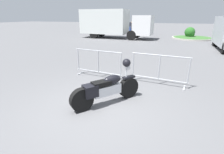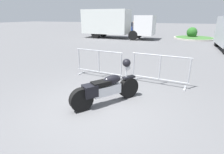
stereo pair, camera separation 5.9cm
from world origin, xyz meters
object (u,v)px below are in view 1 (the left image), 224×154
(box_truck, at_px, (112,23))
(pedestrian, at_px, (132,28))
(parked_car_white, at_px, (115,28))
(parked_car_blue, at_px, (136,28))
(motorcycle, at_px, (107,88))
(crowd_barrier_far, at_px, (159,69))
(parked_car_black, at_px, (97,27))
(crowd_barrier_near, at_px, (98,63))

(box_truck, xyz_separation_m, pedestrian, (1.39, 3.19, -0.72))
(parked_car_white, bearing_deg, pedestrian, -139.15)
(box_truck, distance_m, parked_car_blue, 6.37)
(motorcycle, height_order, box_truck, box_truck)
(box_truck, height_order, parked_car_blue, box_truck)
(box_truck, xyz_separation_m, parked_car_blue, (1.23, 6.19, -0.87))
(crowd_barrier_far, xyz_separation_m, parked_car_white, (-8.10, 18.40, 0.17))
(parked_car_black, xyz_separation_m, pedestrian, (6.13, -2.93, 0.21))
(crowd_barrier_near, bearing_deg, parked_car_blue, 98.52)
(parked_car_white, bearing_deg, parked_car_black, 81.18)
(parked_car_black, bearing_deg, motorcycle, -161.23)
(parked_car_black, bearing_deg, pedestrian, -122.62)
(motorcycle, xyz_separation_m, crowd_barrier_near, (-1.17, 1.99, 0.09))
(parked_car_white, bearing_deg, crowd_barrier_near, -169.67)
(motorcycle, bearing_deg, crowd_barrier_near, 67.31)
(crowd_barrier_near, distance_m, parked_car_black, 20.46)
(crowd_barrier_near, xyz_separation_m, crowd_barrier_far, (2.34, 0.00, 0.00))
(parked_car_white, height_order, pedestrian, pedestrian)
(parked_car_blue, bearing_deg, box_truck, 161.71)
(motorcycle, distance_m, pedestrian, 17.97)
(box_truck, xyz_separation_m, parked_car_white, (-1.76, 6.03, -0.91))
(crowd_barrier_far, bearing_deg, parked_car_blue, 105.42)
(crowd_barrier_near, bearing_deg, crowd_barrier_far, 0.00)
(parked_car_blue, distance_m, pedestrian, 3.00)
(box_truck, relative_size, parked_car_black, 1.81)
(crowd_barrier_far, relative_size, parked_car_black, 0.47)
(motorcycle, height_order, crowd_barrier_far, motorcycle)
(pedestrian, bearing_deg, motorcycle, 152.23)
(crowd_barrier_far, height_order, pedestrian, pedestrian)
(crowd_barrier_far, bearing_deg, crowd_barrier_near, 180.00)
(parked_car_white, xyz_separation_m, pedestrian, (3.14, -2.84, 0.20))
(crowd_barrier_far, distance_m, parked_car_blue, 19.25)
(crowd_barrier_near, height_order, parked_car_black, parked_car_black)
(crowd_barrier_far, bearing_deg, box_truck, 117.16)
(crowd_barrier_near, distance_m, box_truck, 13.05)
(motorcycle, distance_m, crowd_barrier_near, 2.31)
(box_truck, xyz_separation_m, parked_car_black, (-4.74, 6.12, -0.93))
(motorcycle, height_order, parked_car_white, parked_car_white)
(crowd_barrier_far, xyz_separation_m, parked_car_blue, (-5.12, 18.56, 0.21))
(motorcycle, relative_size, crowd_barrier_far, 0.89)
(box_truck, bearing_deg, parked_car_white, 107.74)
(parked_car_black, distance_m, parked_car_blue, 5.97)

